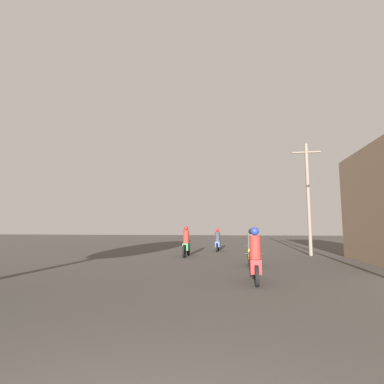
{
  "coord_description": "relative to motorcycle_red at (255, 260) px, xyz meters",
  "views": [
    {
      "loc": [
        0.66,
        -1.46,
        1.57
      ],
      "look_at": [
        -2.11,
        16.32,
        3.71
      ],
      "focal_mm": 28.0,
      "sensor_mm": 36.0,
      "label": 1
    }
  ],
  "objects": [
    {
      "name": "motorcycle_red",
      "position": [
        0.0,
        0.0,
        0.0
      ],
      "size": [
        0.6,
        1.86,
        1.58
      ],
      "rotation": [
        0.0,
        0.0,
        0.04
      ],
      "color": "black",
      "rests_on": "ground_plane"
    },
    {
      "name": "motorcycle_yellow",
      "position": [
        0.05,
        3.79,
        -0.02
      ],
      "size": [
        0.6,
        1.95,
        1.53
      ],
      "rotation": [
        0.0,
        0.0,
        0.16
      ],
      "color": "black",
      "rests_on": "ground_plane"
    },
    {
      "name": "motorcycle_green",
      "position": [
        -3.3,
        7.29,
        0.02
      ],
      "size": [
        0.6,
        2.0,
        1.64
      ],
      "rotation": [
        0.0,
        0.0,
        0.15
      ],
      "color": "black",
      "rests_on": "ground_plane"
    },
    {
      "name": "motorcycle_blue",
      "position": [
        -1.87,
        11.28,
        -0.03
      ],
      "size": [
        0.6,
        2.04,
        1.5
      ],
      "rotation": [
        0.0,
        0.0,
        0.16
      ],
      "color": "black",
      "rests_on": "ground_plane"
    },
    {
      "name": "utility_pole_far",
      "position": [
        3.53,
        8.94,
        2.75
      ],
      "size": [
        1.6,
        0.2,
        6.45
      ],
      "color": "#6B5B4C",
      "rests_on": "ground_plane"
    }
  ]
}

